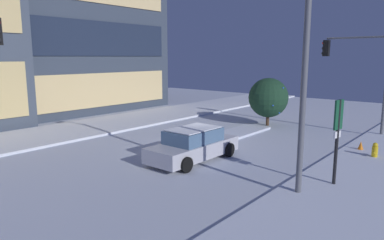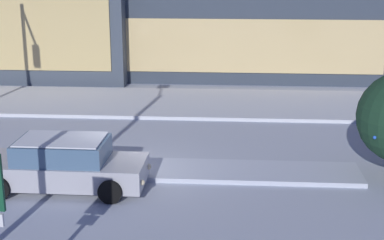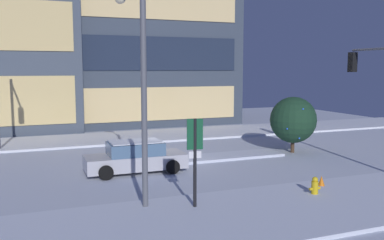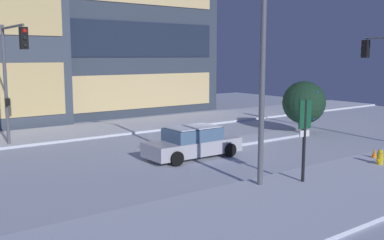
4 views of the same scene
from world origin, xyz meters
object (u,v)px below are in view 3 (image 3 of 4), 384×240
object	(u,v)px
car_near	(135,158)
traffic_light_corner_near_right	(382,84)
street_lamp_arched	(136,60)
fire_hydrant	(315,187)
parking_info_sign	(195,152)
decorated_tree_median	(293,120)
construction_cone	(321,182)

from	to	relation	value
car_near	traffic_light_corner_near_right	xyz separation A→B (m)	(10.90, -3.95, 3.45)
traffic_light_corner_near_right	street_lamp_arched	distance (m)	12.01
fire_hydrant	parking_info_sign	xyz separation A→B (m)	(-4.80, 0.26, 1.67)
decorated_tree_median	construction_cone	distance (m)	7.82
parking_info_sign	traffic_light_corner_near_right	bearing A→B (deg)	-69.66
car_near	parking_info_sign	bearing A→B (deg)	-84.08
traffic_light_corner_near_right	fire_hydrant	distance (m)	7.12
street_lamp_arched	parking_info_sign	world-z (taller)	street_lamp_arched
car_near	traffic_light_corner_near_right	world-z (taller)	traffic_light_corner_near_right
street_lamp_arched	fire_hydrant	distance (m)	8.19
fire_hydrant	street_lamp_arched	bearing A→B (deg)	164.62
car_near	street_lamp_arched	bearing A→B (deg)	-102.24
fire_hydrant	car_near	bearing A→B (deg)	130.17
traffic_light_corner_near_right	construction_cone	world-z (taller)	traffic_light_corner_near_right
traffic_light_corner_near_right	decorated_tree_median	size ratio (longest dim) A/B	1.84
decorated_tree_median	street_lamp_arched	bearing A→B (deg)	-151.04
car_near	construction_cone	distance (m)	8.41
street_lamp_arched	traffic_light_corner_near_right	bearing A→B (deg)	-89.76
car_near	fire_hydrant	distance (m)	8.32
fire_hydrant	decorated_tree_median	bearing A→B (deg)	60.63
construction_cone	traffic_light_corner_near_right	bearing A→B (deg)	18.86
parking_info_sign	decorated_tree_median	xyz separation A→B (m)	(9.14, 7.45, -0.13)
fire_hydrant	construction_cone	distance (m)	1.30
street_lamp_arched	parking_info_sign	distance (m)	3.82
street_lamp_arched	fire_hydrant	xyz separation A→B (m)	(6.41, -1.76, -4.78)
traffic_light_corner_near_right	parking_info_sign	distance (m)	10.76
car_near	construction_cone	size ratio (longest dim) A/B	8.72
traffic_light_corner_near_right	decorated_tree_median	world-z (taller)	traffic_light_corner_near_right
traffic_light_corner_near_right	fire_hydrant	world-z (taller)	traffic_light_corner_near_right
car_near	parking_info_sign	xyz separation A→B (m)	(0.56, -6.09, 1.34)
parking_info_sign	street_lamp_arched	bearing A→B (deg)	55.72
traffic_light_corner_near_right	street_lamp_arched	world-z (taller)	street_lamp_arched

